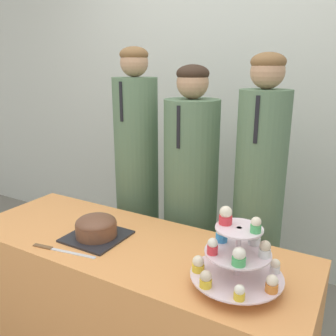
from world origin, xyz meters
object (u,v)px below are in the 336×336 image
object	(u,v)px
cake_knife	(53,249)
cupcake_stand	(236,256)
student_2	(257,212)
round_cake	(96,227)
student_1	(190,206)
student_0	(137,186)

from	to	relation	value
cake_knife	cupcake_stand	bearing A→B (deg)	0.97
cupcake_stand	student_2	size ratio (longest dim) A/B	0.22
cake_knife	student_2	xyz separation A→B (m)	(0.68, 0.77, 0.03)
round_cake	cake_knife	world-z (taller)	round_cake
cake_knife	student_1	size ratio (longest dim) A/B	0.21
round_cake	student_1	bearing A→B (deg)	71.08
student_0	student_1	bearing A→B (deg)	0.00
round_cake	cupcake_stand	world-z (taller)	cupcake_stand
round_cake	student_1	world-z (taller)	student_1
student_2	student_0	bearing A→B (deg)	180.00
student_1	student_2	bearing A→B (deg)	-0.00
round_cake	student_2	world-z (taller)	student_2
student_1	cupcake_stand	bearing A→B (deg)	-51.85
cupcake_stand	student_1	size ratio (longest dim) A/B	0.23
cupcake_stand	student_2	xyz separation A→B (m)	(-0.10, 0.63, -0.09)
cupcake_stand	student_0	world-z (taller)	student_0
round_cake	student_1	xyz separation A→B (m)	(0.20, 0.59, -0.06)
round_cake	cupcake_stand	size ratio (longest dim) A/B	0.77
round_cake	student_0	world-z (taller)	student_0
round_cake	student_1	size ratio (longest dim) A/B	0.17
cake_knife	student_1	distance (m)	0.82
student_1	student_0	bearing A→B (deg)	-180.00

